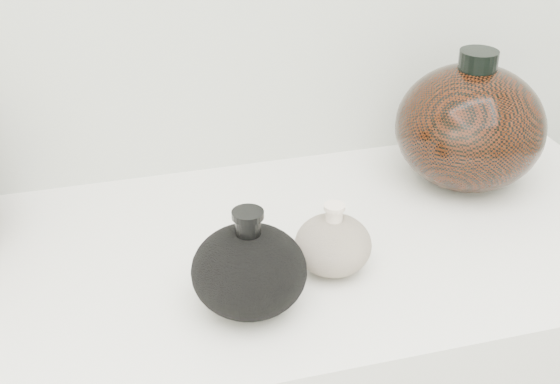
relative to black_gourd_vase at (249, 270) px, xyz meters
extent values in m
cube|color=silver|center=(0.01, 0.12, -0.07)|extent=(1.20, 0.50, 0.03)
ellipsoid|color=black|center=(0.00, 0.00, 0.00)|extent=(0.16, 0.16, 0.11)
cylinder|color=black|center=(0.00, 0.00, 0.06)|extent=(0.03, 0.03, 0.03)
cylinder|color=black|center=(0.00, 0.00, 0.08)|extent=(0.04, 0.04, 0.01)
ellipsoid|color=beige|center=(0.12, 0.05, -0.02)|extent=(0.10, 0.10, 0.08)
cylinder|color=beige|center=(0.12, 0.05, 0.03)|extent=(0.02, 0.02, 0.02)
cylinder|color=beige|center=(0.12, 0.05, 0.04)|extent=(0.03, 0.03, 0.01)
ellipsoid|color=black|center=(0.39, 0.21, 0.04)|extent=(0.23, 0.23, 0.19)
cylinder|color=black|center=(0.39, 0.21, 0.14)|extent=(0.06, 0.06, 0.04)
camera|label=1|loc=(-0.17, -0.73, 0.52)|focal=50.00mm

